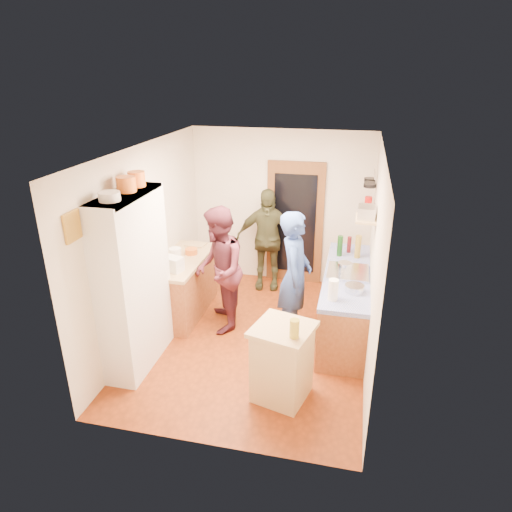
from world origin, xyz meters
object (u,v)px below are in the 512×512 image
(island_base, at_px, (282,364))
(person_hob, at_px, (297,278))
(hutch_body, at_px, (134,282))
(person_left, at_px, (221,269))
(right_counter_base, at_px, (345,304))
(person_back, at_px, (267,239))

(island_base, height_order, person_hob, person_hob)
(hutch_body, bearing_deg, island_base, -9.17)
(person_hob, distance_m, person_left, 1.08)
(person_hob, bearing_deg, right_counter_base, -66.83)
(hutch_body, height_order, right_counter_base, hutch_body)
(right_counter_base, bearing_deg, person_back, 140.39)
(hutch_body, relative_size, island_base, 2.56)
(island_base, relative_size, person_back, 0.50)
(person_left, xyz_separation_m, person_back, (0.37, 1.38, -0.04))
(hutch_body, height_order, person_hob, hutch_body)
(hutch_body, bearing_deg, person_hob, 27.81)
(island_base, bearing_deg, person_left, 129.48)
(hutch_body, relative_size, person_hob, 1.21)
(person_left, bearing_deg, person_hob, 69.33)
(right_counter_base, relative_size, person_left, 1.22)
(hutch_body, distance_m, person_hob, 2.10)
(hutch_body, relative_size, right_counter_base, 1.00)
(right_counter_base, height_order, person_left, person_left)
(person_hob, relative_size, person_left, 1.01)
(person_hob, xyz_separation_m, person_left, (-1.08, 0.06, -0.01))
(right_counter_base, xyz_separation_m, island_base, (-0.62, -1.60, 0.01))
(right_counter_base, distance_m, person_back, 1.81)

